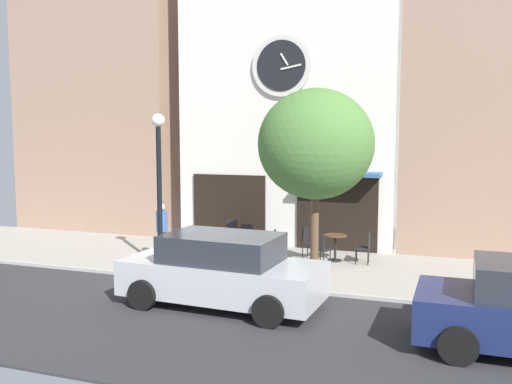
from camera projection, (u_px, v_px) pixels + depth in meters
name	position (u px, v px, depth m)	size (l,w,h in m)	color
ground_plane	(208.00, 287.00, 13.41)	(25.31, 10.46, 0.13)	#9E998E
clock_building	(292.00, 58.00, 18.60)	(7.33, 3.51, 11.96)	silver
neighbor_building_left	(116.00, 33.00, 22.16)	(6.43, 4.75, 15.33)	#9E7A66
street_lamp	(159.00, 190.00, 15.14)	(0.36, 0.36, 4.22)	black
street_tree	(315.00, 145.00, 13.12)	(2.77, 2.50, 4.76)	brown
cafe_table_center	(218.00, 235.00, 17.24)	(0.77, 0.77, 0.74)	black
cafe_table_near_curb	(244.00, 241.00, 16.14)	(0.76, 0.76, 0.77)	black
cafe_table_near_door	(335.00, 243.00, 16.04)	(0.66, 0.66, 0.77)	black
cafe_chair_near_tree	(308.00, 241.00, 16.36)	(0.47, 0.47, 0.90)	black
cafe_chair_right_end	(244.00, 248.00, 15.33)	(0.50, 0.50, 0.90)	black
cafe_chair_by_entrance	(320.00, 247.00, 15.39)	(0.52, 0.52, 0.90)	black
cafe_chair_outer	(365.00, 245.00, 15.68)	(0.43, 0.43, 0.90)	black
cafe_chair_facing_street	(231.00, 231.00, 17.93)	(0.43, 0.43, 0.90)	black
cafe_chair_corner	(246.00, 237.00, 16.99)	(0.44, 0.44, 0.90)	black
cafe_chair_near_lamp	(271.00, 243.00, 16.05)	(0.47, 0.47, 0.90)	black
pedestrian_blue	(162.00, 231.00, 16.08)	(0.42, 0.42, 1.67)	#2D2D38
parked_car_silver	(222.00, 271.00, 11.89)	(4.39, 2.20, 1.55)	#B7BABF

